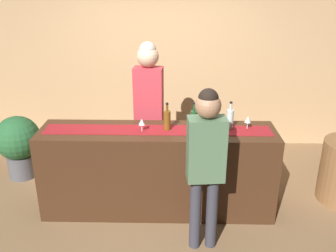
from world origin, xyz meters
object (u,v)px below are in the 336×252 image
(wine_glass_near_customer, at_px, (248,120))
(bartender, at_px, (149,98))
(wine_bottle_green, at_px, (194,119))
(customer_sipping, at_px, (206,156))
(wine_bottle_amber, at_px, (167,120))
(wine_glass_mid_counter, at_px, (142,122))
(potted_plant_tall, at_px, (18,143))
(wine_bottle_clear, at_px, (230,119))

(wine_glass_near_customer, relative_size, bartender, 0.08)
(wine_bottle_green, bearing_deg, bartender, 133.52)
(customer_sipping, bearing_deg, wine_bottle_amber, 113.79)
(wine_bottle_amber, bearing_deg, wine_glass_mid_counter, -167.54)
(wine_bottle_green, relative_size, potted_plant_tall, 0.36)
(wine_bottle_green, height_order, potted_plant_tall, wine_bottle_green)
(wine_glass_near_customer, bearing_deg, potted_plant_tall, 166.97)
(wine_bottle_green, distance_m, bartender, 0.76)
(wine_bottle_clear, relative_size, potted_plant_tall, 0.36)
(wine_bottle_green, bearing_deg, wine_glass_mid_counter, -172.14)
(wine_bottle_amber, height_order, customer_sipping, customer_sipping)
(bartender, distance_m, potted_plant_tall, 1.85)
(potted_plant_tall, bearing_deg, wine_bottle_green, -16.71)
(wine_bottle_clear, distance_m, wine_glass_near_customer, 0.19)
(wine_glass_near_customer, bearing_deg, wine_bottle_amber, -177.47)
(wine_glass_mid_counter, bearing_deg, wine_bottle_amber, 12.46)
(wine_bottle_amber, height_order, wine_glass_near_customer, wine_bottle_amber)
(bartender, distance_m, customer_sipping, 1.37)
(wine_glass_near_customer, height_order, potted_plant_tall, wine_glass_near_customer)
(customer_sipping, bearing_deg, potted_plant_tall, 144.58)
(wine_bottle_clear, bearing_deg, wine_bottle_green, -174.88)
(wine_glass_mid_counter, relative_size, customer_sipping, 0.09)
(wine_glass_mid_counter, height_order, potted_plant_tall, wine_glass_mid_counter)
(wine_bottle_clear, height_order, wine_glass_mid_counter, wine_bottle_clear)
(wine_glass_near_customer, xyz_separation_m, customer_sipping, (-0.49, -0.70, -0.08))
(wine_glass_mid_counter, xyz_separation_m, customer_sipping, (0.63, -0.60, -0.08))
(wine_bottle_green, relative_size, bartender, 0.17)
(bartender, height_order, potted_plant_tall, bartender)
(customer_sipping, relative_size, potted_plant_tall, 1.93)
(wine_bottle_green, bearing_deg, wine_bottle_amber, -176.52)
(wine_bottle_green, xyz_separation_m, customer_sipping, (0.08, -0.68, -0.09))
(bartender, height_order, customer_sipping, bartender)
(wine_bottle_green, height_order, customer_sipping, customer_sipping)
(wine_glass_near_customer, bearing_deg, bartender, 154.36)
(wine_bottle_clear, xyz_separation_m, wine_glass_mid_counter, (-0.94, -0.11, -0.01))
(wine_glass_near_customer, xyz_separation_m, potted_plant_tall, (-2.82, 0.65, -0.59))
(bartender, bearing_deg, wine_bottle_amber, 117.71)
(wine_glass_mid_counter, height_order, customer_sipping, customer_sipping)
(wine_glass_near_customer, relative_size, customer_sipping, 0.09)
(wine_glass_near_customer, xyz_separation_m, wine_glass_mid_counter, (-1.12, -0.10, 0.00))
(wine_bottle_clear, height_order, customer_sipping, customer_sipping)
(wine_bottle_clear, xyz_separation_m, wine_glass_near_customer, (0.19, -0.01, -0.01))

